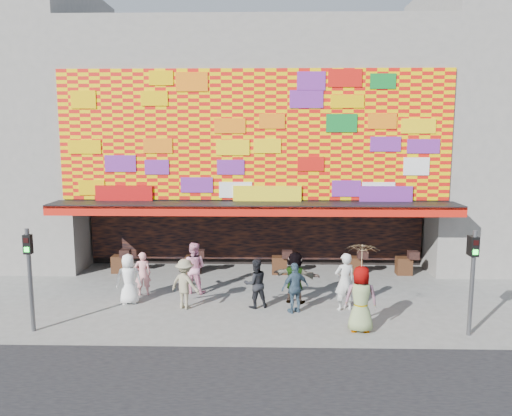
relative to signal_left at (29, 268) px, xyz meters
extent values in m
plane|color=slate|center=(6.20, 1.50, -1.86)|extent=(90.00, 90.00, 0.00)
cube|color=gray|center=(6.20, 9.50, 4.64)|extent=(15.00, 8.00, 7.00)
cube|color=black|center=(6.20, 10.50, -0.36)|extent=(15.00, 6.00, 3.00)
cube|color=gray|center=(-1.10, 6.50, -0.36)|extent=(0.40, 2.00, 3.00)
cube|color=gray|center=(13.50, 6.50, -0.36)|extent=(0.40, 2.00, 3.00)
cube|color=black|center=(6.20, 4.90, 1.14)|extent=(15.20, 1.60, 0.12)
cube|color=red|center=(6.20, 4.12, 0.99)|extent=(15.20, 0.04, 0.35)
cube|color=#FDCA00|center=(6.20, 5.46, 3.69)|extent=(14.80, 0.08, 4.90)
cube|color=black|center=(6.20, 7.35, -0.31)|extent=(14.00, 0.25, 2.50)
cylinder|color=#59595B|center=(0.00, 0.00, -0.36)|extent=(0.12, 0.12, 3.00)
cube|color=black|center=(0.00, 0.00, 0.69)|extent=(0.22, 0.18, 0.55)
cube|color=black|center=(0.00, -0.09, 0.82)|extent=(0.14, 0.02, 0.14)
cube|color=#19E533|center=(0.00, -0.09, 0.56)|extent=(0.14, 0.02, 0.14)
cylinder|color=#59595B|center=(12.40, 0.00, -0.36)|extent=(0.12, 0.12, 3.00)
cube|color=black|center=(12.40, 0.00, 0.69)|extent=(0.22, 0.18, 0.55)
cube|color=black|center=(12.40, -0.09, 0.82)|extent=(0.14, 0.02, 0.14)
cube|color=#19E533|center=(12.40, -0.09, 0.56)|extent=(0.14, 0.02, 0.14)
imported|color=white|center=(2.12, 2.39, -1.02)|extent=(0.93, 0.73, 1.69)
imported|color=pink|center=(2.36, 3.29, -1.09)|extent=(0.64, 0.50, 1.54)
imported|color=black|center=(6.34, 2.12, -1.05)|extent=(0.94, 0.83, 1.61)
imported|color=gray|center=(4.06, 1.97, -1.04)|extent=(1.22, 1.02, 1.64)
imported|color=#3A5266|center=(7.60, 1.68, -1.05)|extent=(1.02, 0.77, 1.61)
imported|color=gray|center=(7.65, 2.62, -0.99)|extent=(1.70, 1.03, 1.74)
imported|color=gray|center=(9.38, 0.20, -0.90)|extent=(0.96, 0.65, 1.92)
imported|color=silver|center=(9.19, 1.96, -0.93)|extent=(0.77, 0.61, 1.87)
imported|color=#F7A0C0|center=(4.10, 3.59, -0.95)|extent=(1.00, 0.84, 1.82)
imported|color=#FBD79E|center=(9.38, 0.20, 0.27)|extent=(1.14, 1.16, 0.86)
cylinder|color=#4C3326|center=(9.38, 0.20, -0.61)|extent=(0.02, 0.02, 1.00)
camera|label=1|loc=(6.73, -13.50, 3.78)|focal=35.00mm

